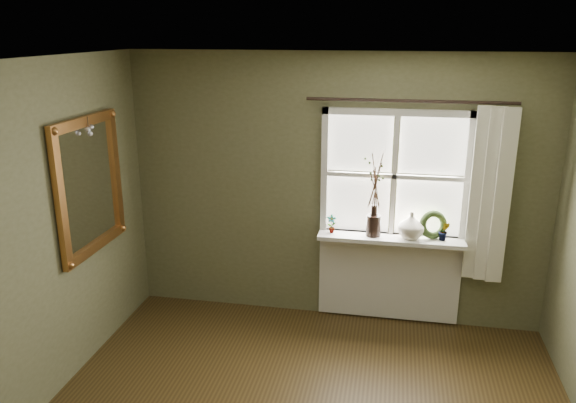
# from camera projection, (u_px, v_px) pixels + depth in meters

# --- Properties ---
(ceiling) EXTENTS (4.50, 4.50, 0.00)m
(ceiling) POSITION_uv_depth(u_px,v_px,m) (292.00, 67.00, 2.87)
(ceiling) COLOR silver
(ceiling) RESTS_ON ground
(wall_back) EXTENTS (4.00, 0.10, 2.60)m
(wall_back) POSITION_uv_depth(u_px,v_px,m) (335.00, 189.00, 5.41)
(wall_back) COLOR brown
(wall_back) RESTS_ON ground
(window_frame) EXTENTS (1.36, 0.06, 1.24)m
(window_frame) POSITION_uv_depth(u_px,v_px,m) (394.00, 176.00, 5.19)
(window_frame) COLOR silver
(window_frame) RESTS_ON wall_back
(window_sill) EXTENTS (1.36, 0.26, 0.04)m
(window_sill) POSITION_uv_depth(u_px,v_px,m) (391.00, 239.00, 5.26)
(window_sill) COLOR silver
(window_sill) RESTS_ON wall_back
(window_apron) EXTENTS (1.36, 0.04, 0.88)m
(window_apron) POSITION_uv_depth(u_px,v_px,m) (388.00, 277.00, 5.50)
(window_apron) COLOR silver
(window_apron) RESTS_ON ground
(dark_jug) EXTENTS (0.16, 0.16, 0.20)m
(dark_jug) POSITION_uv_depth(u_px,v_px,m) (373.00, 225.00, 5.26)
(dark_jug) COLOR black
(dark_jug) RESTS_ON window_sill
(cream_vase) EXTENTS (0.31, 0.31, 0.25)m
(cream_vase) POSITION_uv_depth(u_px,v_px,m) (411.00, 225.00, 5.19)
(cream_vase) COLOR silver
(cream_vase) RESTS_ON window_sill
(wreath) EXTENTS (0.29, 0.21, 0.28)m
(wreath) POSITION_uv_depth(u_px,v_px,m) (433.00, 228.00, 5.20)
(wreath) COLOR #2C3D1B
(wreath) RESTS_ON window_sill
(potted_plant_left) EXTENTS (0.10, 0.08, 0.18)m
(potted_plant_left) POSITION_uv_depth(u_px,v_px,m) (332.00, 224.00, 5.33)
(potted_plant_left) COLOR #2C3D1B
(potted_plant_left) RESTS_ON window_sill
(potted_plant_right) EXTENTS (0.10, 0.08, 0.18)m
(potted_plant_right) POSITION_uv_depth(u_px,v_px,m) (444.00, 231.00, 5.14)
(potted_plant_right) COLOR #2C3D1B
(potted_plant_right) RESTS_ON window_sill
(curtain) EXTENTS (0.36, 0.12, 1.59)m
(curtain) POSITION_uv_depth(u_px,v_px,m) (489.00, 196.00, 4.98)
(curtain) COLOR beige
(curtain) RESTS_ON wall_back
(curtain_rod) EXTENTS (1.84, 0.03, 0.03)m
(curtain_rod) POSITION_uv_depth(u_px,v_px,m) (410.00, 101.00, 4.91)
(curtain_rod) COLOR black
(curtain_rod) RESTS_ON wall_back
(gilt_mirror) EXTENTS (0.10, 0.97, 1.16)m
(gilt_mirror) POSITION_uv_depth(u_px,v_px,m) (90.00, 185.00, 4.71)
(gilt_mirror) COLOR white
(gilt_mirror) RESTS_ON wall_left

